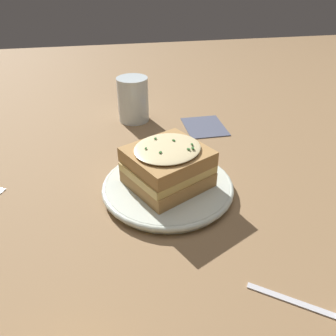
{
  "coord_description": "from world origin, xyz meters",
  "views": [
    {
      "loc": [
        0.43,
        -0.09,
        0.35
      ],
      "look_at": [
        -0.02,
        0.0,
        0.05
      ],
      "focal_mm": 35.0,
      "sensor_mm": 36.0,
      "label": 1
    }
  ],
  "objects": [
    {
      "name": "ground_plane",
      "position": [
        0.0,
        0.0,
        0.0
      ],
      "size": [
        2.4,
        2.4,
        0.0
      ],
      "primitive_type": "plane",
      "color": "olive"
    },
    {
      "name": "water_glass",
      "position": [
        -0.34,
        -0.03,
        0.05
      ],
      "size": [
        0.08,
        0.08,
        0.11
      ],
      "primitive_type": "cylinder",
      "color": "silver",
      "rests_on": "ground_plane"
    },
    {
      "name": "dinner_plate",
      "position": [
        -0.02,
        0.0,
        0.01
      ],
      "size": [
        0.23,
        0.23,
        0.02
      ],
      "color": "silver",
      "rests_on": "ground_plane"
    },
    {
      "name": "sandwich",
      "position": [
        -0.03,
        0.0,
        0.05
      ],
      "size": [
        0.16,
        0.16,
        0.07
      ],
      "rotation": [
        0.0,
        0.0,
        2.04
      ],
      "color": "#B2844C",
      "rests_on": "dinner_plate"
    },
    {
      "name": "napkin",
      "position": [
        -0.26,
        0.14,
        0.0
      ],
      "size": [
        0.12,
        0.09,
        0.0
      ],
      "primitive_type": "cube",
      "rotation": [
        0.0,
        0.0,
        -0.0
      ],
      "color": "#4C5166",
      "rests_on": "ground_plane"
    }
  ]
}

